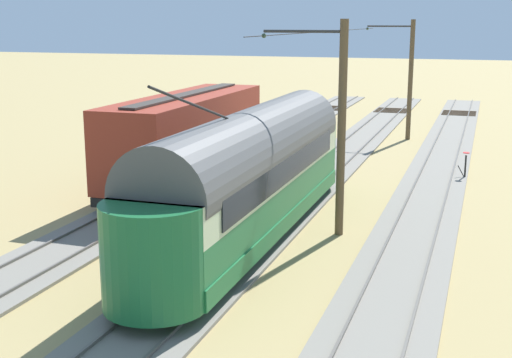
{
  "coord_description": "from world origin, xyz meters",
  "views": [
    {
      "loc": [
        -7.2,
        24.93,
        7.11
      ],
      "look_at": [
        0.05,
        3.21,
        1.87
      ],
      "focal_mm": 48.86,
      "sensor_mm": 36.0,
      "label": 1
    }
  ],
  "objects_px": {
    "vintage_streetcar": "(251,172)",
    "catenary_pole_foreground": "(409,78)",
    "switch_stand": "(465,164)",
    "boxcar_adjacent": "(187,137)",
    "spare_tie_stack": "(164,158)",
    "catenary_pole_mid_near": "(339,125)"
  },
  "relations": [
    {
      "from": "catenary_pole_foreground",
      "to": "spare_tie_stack",
      "type": "relative_size",
      "value": 2.98
    },
    {
      "from": "boxcar_adjacent",
      "to": "catenary_pole_foreground",
      "type": "height_order",
      "value": "catenary_pole_foreground"
    },
    {
      "from": "catenary_pole_mid_near",
      "to": "catenary_pole_foreground",
      "type": "bearing_deg",
      "value": -90.0
    },
    {
      "from": "boxcar_adjacent",
      "to": "spare_tie_stack",
      "type": "xyz_separation_m",
      "value": [
        3.08,
        -3.97,
        -1.89
      ]
    },
    {
      "from": "boxcar_adjacent",
      "to": "spare_tie_stack",
      "type": "height_order",
      "value": "boxcar_adjacent"
    },
    {
      "from": "catenary_pole_mid_near",
      "to": "switch_stand",
      "type": "distance_m",
      "value": 11.26
    },
    {
      "from": "vintage_streetcar",
      "to": "catenary_pole_mid_near",
      "type": "bearing_deg",
      "value": -152.98
    },
    {
      "from": "boxcar_adjacent",
      "to": "catenary_pole_mid_near",
      "type": "xyz_separation_m",
      "value": [
        -7.77,
        5.04,
        1.58
      ]
    },
    {
      "from": "vintage_streetcar",
      "to": "catenary_pole_foreground",
      "type": "height_order",
      "value": "catenary_pole_foreground"
    },
    {
      "from": "boxcar_adjacent",
      "to": "switch_stand",
      "type": "distance_m",
      "value": 12.73
    },
    {
      "from": "catenary_pole_foreground",
      "to": "boxcar_adjacent",
      "type": "bearing_deg",
      "value": 63.11
    },
    {
      "from": "vintage_streetcar",
      "to": "boxcar_adjacent",
      "type": "xyz_separation_m",
      "value": [
        5.15,
        -6.37,
        -0.09
      ]
    },
    {
      "from": "vintage_streetcar",
      "to": "switch_stand",
      "type": "bearing_deg",
      "value": -119.17
    },
    {
      "from": "catenary_pole_foreground",
      "to": "switch_stand",
      "type": "bearing_deg",
      "value": 110.43
    },
    {
      "from": "switch_stand",
      "to": "boxcar_adjacent",
      "type": "bearing_deg",
      "value": 23.87
    },
    {
      "from": "boxcar_adjacent",
      "to": "switch_stand",
      "type": "xyz_separation_m",
      "value": [
        -11.56,
        -5.12,
        -1.46
      ]
    },
    {
      "from": "vintage_streetcar",
      "to": "spare_tie_stack",
      "type": "xyz_separation_m",
      "value": [
        8.23,
        -10.35,
        -1.99
      ]
    },
    {
      "from": "vintage_streetcar",
      "to": "boxcar_adjacent",
      "type": "bearing_deg",
      "value": -51.06
    },
    {
      "from": "switch_stand",
      "to": "catenary_pole_foreground",
      "type": "bearing_deg",
      "value": -69.57
    },
    {
      "from": "vintage_streetcar",
      "to": "catenary_pole_mid_near",
      "type": "distance_m",
      "value": 3.29
    },
    {
      "from": "catenary_pole_foreground",
      "to": "switch_stand",
      "type": "xyz_separation_m",
      "value": [
        -3.8,
        10.2,
        -3.04
      ]
    },
    {
      "from": "vintage_streetcar",
      "to": "boxcar_adjacent",
      "type": "relative_size",
      "value": 1.44
    }
  ]
}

